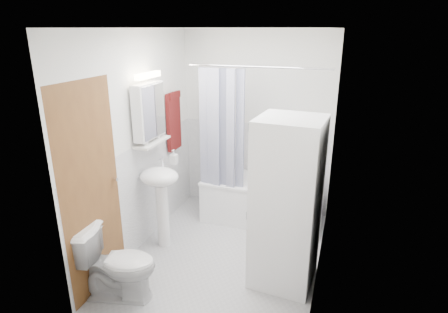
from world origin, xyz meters
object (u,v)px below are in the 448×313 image
(bathtub, at_px, (259,198))
(toilet, at_px, (118,264))
(washer_dryer, at_px, (286,204))
(sink, at_px, (160,189))

(bathtub, bearing_deg, toilet, -115.05)
(washer_dryer, bearing_deg, toilet, -147.27)
(toilet, bearing_deg, washer_dryer, -74.48)
(sink, relative_size, washer_dryer, 0.63)
(bathtub, relative_size, washer_dryer, 0.86)
(bathtub, relative_size, sink, 1.37)
(toilet, bearing_deg, sink, -10.62)
(toilet, bearing_deg, bathtub, -37.75)
(sink, xyz_separation_m, washer_dryer, (1.43, -0.18, 0.13))
(washer_dryer, relative_size, toilet, 2.34)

